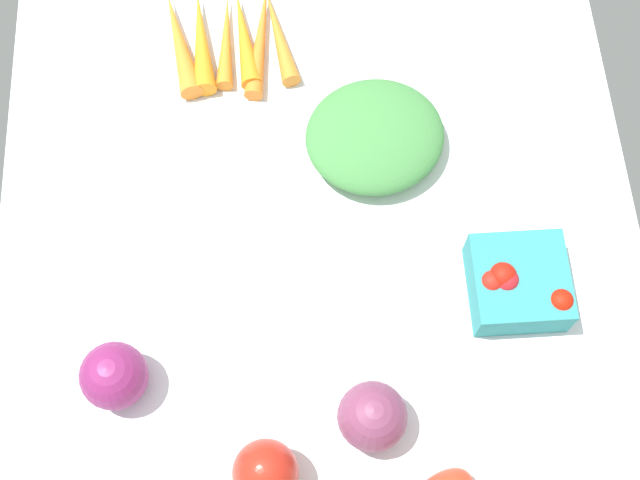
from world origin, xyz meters
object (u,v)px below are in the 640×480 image
object	(u,v)px
leafy_greens_clump	(375,136)
red_onion_near_basket	(372,417)
berry_basket	(518,283)
red_onion_center	(114,376)
carrot_bunch	(227,39)
bell_pepper_red	(266,473)

from	to	relation	value
leafy_greens_clump	red_onion_near_basket	distance (cm)	34.03
red_onion_near_basket	berry_basket	bearing A→B (deg)	128.51
red_onion_center	berry_basket	distance (cm)	45.43
carrot_bunch	red_onion_near_basket	xyz separation A→B (cm)	(49.93, 14.47, 2.38)
leafy_greens_clump	red_onion_center	distance (cm)	41.21
carrot_bunch	leafy_greens_clump	bearing A→B (deg)	47.79
bell_pepper_red	berry_basket	distance (cm)	34.70
leafy_greens_clump	bell_pepper_red	xyz separation A→B (cm)	(38.94, -14.57, 1.66)
bell_pepper_red	red_onion_near_basket	distance (cm)	12.42
leafy_greens_clump	berry_basket	distance (cm)	24.49
leafy_greens_clump	berry_basket	size ratio (longest dim) A/B	1.59
carrot_bunch	red_onion_near_basket	size ratio (longest dim) A/B	2.47
red_onion_near_basket	bell_pepper_red	bearing A→B (deg)	-65.81
berry_basket	red_onion_near_basket	bearing A→B (deg)	-51.49
bell_pepper_red	berry_basket	world-z (taller)	bell_pepper_red
leafy_greens_clump	bell_pepper_red	size ratio (longest dim) A/B	2.00
carrot_bunch	berry_basket	bearing A→B (deg)	41.78
bell_pepper_red	red_onion_near_basket	bearing A→B (deg)	114.19
leafy_greens_clump	red_onion_near_basket	bearing A→B (deg)	-5.49
carrot_bunch	berry_basket	distance (cm)	48.18
leafy_greens_clump	bell_pepper_red	distance (cm)	41.61
bell_pepper_red	red_onion_center	bearing A→B (deg)	-125.09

